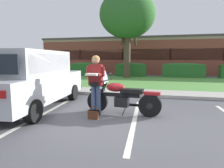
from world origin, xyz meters
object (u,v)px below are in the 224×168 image
hedge_center_right (183,70)px  parked_suv_adjacent (30,79)px  handbag (93,114)px  hedge_center_left (131,69)px  rider_person (96,80)px  brick_building (169,56)px  shade_tree (127,15)px  motorcycle (125,98)px  hedge_left (85,69)px

hedge_center_right → parked_suv_adjacent: bearing=-115.4°
parked_suv_adjacent → hedge_center_right: (5.81, 12.24, -0.30)m
handbag → hedge_center_left: 12.95m
rider_person → hedge_center_left: rider_person is taller
parked_suv_adjacent → brick_building: size_ratio=0.18×
parked_suv_adjacent → shade_tree: size_ratio=0.71×
rider_person → hedge_center_left: size_ratio=0.64×
handbag → brick_building: 19.94m
handbag → hedge_center_left: size_ratio=0.14×
parked_suv_adjacent → shade_tree: 11.59m
parked_suv_adjacent → shade_tree: bearing=83.2°
shade_tree → hedge_center_right: shade_tree is taller
parked_suv_adjacent → hedge_center_left: (1.42, 12.24, -0.30)m
motorcycle → handbag: motorcycle is taller
parked_suv_adjacent → hedge_center_right: bearing=64.6°
motorcycle → hedge_center_right: size_ratio=0.66×
rider_person → shade_tree: size_ratio=0.24×
motorcycle → hedge_left: 13.67m
rider_person → shade_tree: shade_tree is taller
rider_person → hedge_left: bearing=113.0°
brick_building → parked_suv_adjacent: bearing=-104.2°
motorcycle → brick_building: brick_building is taller
motorcycle → hedge_left: size_ratio=0.78×
handbag → hedge_left: size_ratio=0.12×
hedge_left → handbag: bearing=-67.4°
hedge_left → hedge_center_left: 4.39m
hedge_center_left → brick_building: bearing=63.4°
shade_tree → brick_building: (3.53, 8.27, -3.11)m
handbag → hedge_center_left: bearing=94.3°
parked_suv_adjacent → shade_tree: (1.29, 10.77, 4.08)m
shade_tree → hedge_center_left: 4.63m
rider_person → motorcycle: bearing=17.2°
motorcycle → brick_building: (1.69, 19.03, 1.44)m
rider_person → brick_building: size_ratio=0.06×
hedge_center_left → brick_building: 7.71m
hedge_center_left → brick_building: (3.40, 6.80, 1.28)m
rider_person → hedge_center_right: rider_person is taller
motorcycle → brick_building: bearing=84.9°
shade_tree → brick_building: 9.52m
parked_suv_adjacent → rider_person: bearing=-5.8°
motorcycle → parked_suv_adjacent: parked_suv_adjacent is taller
hedge_center_right → handbag: bearing=-104.9°
hedge_center_right → rider_person: bearing=-105.7°
hedge_center_left → motorcycle: bearing=-82.0°
rider_person → parked_suv_adjacent: size_ratio=0.34×
hedge_center_left → hedge_center_right: (4.39, -0.00, 0.00)m
shade_tree → hedge_left: shade_tree is taller
handbag → hedge_left: 13.98m
hedge_center_left → handbag: bearing=-85.7°
rider_person → shade_tree: (-1.02, 11.01, 4.03)m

